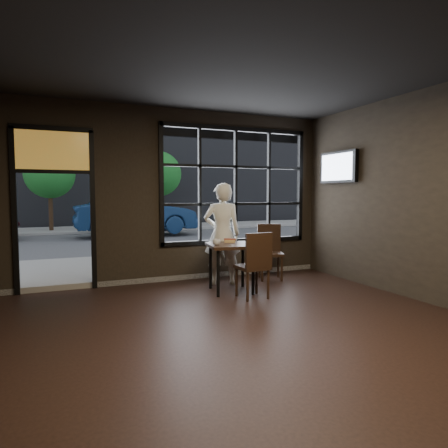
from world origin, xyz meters
name	(u,v)px	position (x,y,z in m)	size (l,w,h in m)	color
floor	(269,346)	(0.00, 0.00, -0.01)	(6.00, 7.00, 0.02)	black
ceiling	(272,40)	(0.00, 0.00, 3.21)	(6.00, 7.00, 0.02)	black
window_frame	(236,185)	(1.20, 3.50, 1.80)	(3.06, 0.12, 2.28)	black
stained_transom	(53,150)	(-2.10, 3.50, 2.35)	(1.20, 0.06, 0.70)	orange
street_asphalt	(90,219)	(0.00, 24.00, -0.02)	(60.00, 41.00, 0.04)	#545456
building_across	(88,100)	(0.00, 23.00, 7.50)	(28.00, 12.00, 15.00)	#5B5956
cafe_table	(231,268)	(0.58, 2.32, 0.40)	(0.75, 0.75, 0.81)	black
chair_near	(252,265)	(0.73, 1.84, 0.52)	(0.45, 0.45, 1.04)	black
chair_window	(271,252)	(1.67, 2.91, 0.53)	(0.45, 0.45, 1.05)	black
man	(222,234)	(0.67, 2.91, 0.91)	(0.67, 0.44, 1.83)	silver
hotdog	(230,241)	(0.64, 2.50, 0.83)	(0.20, 0.08, 0.06)	tan
cup	(217,242)	(0.30, 2.28, 0.85)	(0.12, 0.12, 0.10)	silver
tv	(338,167)	(2.93, 2.54, 2.15)	(0.12, 1.02, 0.60)	black
navy_car	(136,214)	(0.79, 11.77, 0.86)	(1.60, 4.59, 1.51)	#0F2649
tree_left	(50,174)	(-2.26, 14.63, 2.45)	(2.04, 2.04, 3.48)	#332114
tree_right	(159,174)	(2.52, 15.19, 2.58)	(2.15, 2.15, 3.66)	#332114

